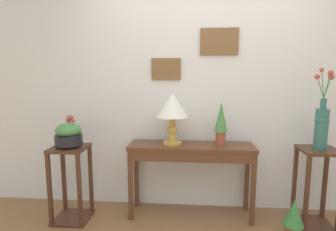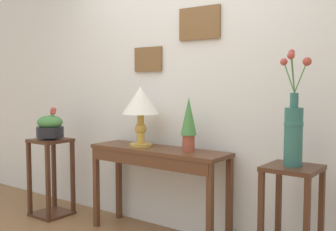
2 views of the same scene
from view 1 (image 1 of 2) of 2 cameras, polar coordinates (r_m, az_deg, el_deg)
back_wall_with_art at (r=3.02m, az=7.71°, el=6.68°), size 9.00×0.13×2.80m
console_table at (r=2.84m, az=4.88°, el=-8.48°), size 1.29×0.37×0.78m
table_lamp at (r=2.77m, az=0.94°, el=1.53°), size 0.33×0.33×0.53m
potted_plant_on_console at (r=2.82m, az=11.08°, el=-1.21°), size 0.13×0.13×0.44m
pedestal_stand_left at (r=3.03m, az=-19.71°, el=-13.35°), size 0.35×0.35×0.78m
planter_bowl_wide_left at (r=2.88m, az=-20.21°, el=-3.75°), size 0.27×0.27×0.32m
pedestal_stand_right at (r=3.10m, az=28.72°, el=-13.28°), size 0.35×0.35×0.79m
flower_vase_tall_right at (r=2.93m, az=29.63°, el=-1.34°), size 0.19×0.17×0.77m
potted_plant_floor at (r=2.87m, az=24.93°, el=-18.89°), size 0.18×0.18×0.38m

